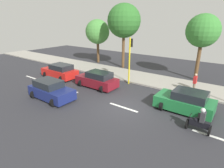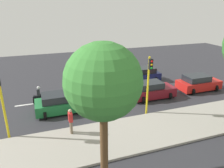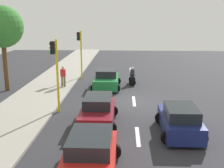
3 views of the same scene
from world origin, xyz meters
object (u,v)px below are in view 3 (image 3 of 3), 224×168
motorcycle (132,77)px  street_tree_north (2,27)px  car_dark_blue (180,121)px  car_maroon (98,111)px  car_green (107,80)px  pedestrian_near_signal (63,76)px  traffic_light_corner (80,48)px  traffic_light_midblock (55,66)px  car_red (90,157)px

motorcycle → street_tree_north: (10.08, 2.53, 4.35)m
car_dark_blue → car_maroon: same height
car_green → car_maroon: same height
car_maroon → pedestrian_near_signal: pedestrian_near_signal is taller
street_tree_north → car_maroon: bearing=138.9°
traffic_light_corner → traffic_light_midblock: same height
car_red → traffic_light_midblock: 7.99m
pedestrian_near_signal → street_tree_north: bearing=11.1°
car_red → street_tree_north: street_tree_north is taller
car_dark_blue → street_tree_north: street_tree_north is taller
car_green → street_tree_north: bearing=8.3°
car_green → traffic_light_corner: size_ratio=0.85×
car_dark_blue → motorcycle: motorcycle is taller
car_maroon → street_tree_north: (7.94, -6.92, 4.29)m
car_red → traffic_light_midblock: size_ratio=0.91×
car_maroon → car_green: bearing=-89.8°
car_maroon → traffic_light_corner: (2.71, -11.56, 2.22)m
car_green → traffic_light_corner: (2.68, -3.49, 2.22)m
car_dark_blue → car_red: (4.07, 4.01, 0.00)m
car_green → pedestrian_near_signal: (3.55, 0.29, 0.35)m
car_green → car_maroon: size_ratio=0.96×
traffic_light_corner → car_red: bearing=99.8°
traffic_light_midblock → street_tree_north: street_tree_north is taller
traffic_light_corner → street_tree_north: size_ratio=0.68×
street_tree_north → pedestrian_near_signal: bearing=-168.9°
traffic_light_corner → car_maroon: bearing=103.2°
car_maroon → motorcycle: motorcycle is taller
traffic_light_midblock → traffic_light_corner: bearing=-90.0°
car_maroon → pedestrian_near_signal: bearing=-65.3°
traffic_light_midblock → car_maroon: bearing=145.4°
motorcycle → pedestrian_near_signal: 5.97m
car_green → car_dark_blue: size_ratio=0.98×
car_green → car_dark_blue: (-4.28, 9.30, -0.00)m
car_maroon → traffic_light_corner: traffic_light_corner is taller
motorcycle → pedestrian_near_signal: bearing=16.4°
car_green → pedestrian_near_signal: bearing=4.7°
street_tree_north → traffic_light_corner: bearing=-138.4°
pedestrian_near_signal → motorcycle: bearing=-163.6°
car_maroon → pedestrian_near_signal: (3.57, -7.77, 0.35)m
car_red → street_tree_north: 15.24m
motorcycle → traffic_light_corner: size_ratio=0.34×
motorcycle → traffic_light_midblock: 9.29m
car_red → pedestrian_near_signal: pedestrian_near_signal is taller
pedestrian_near_signal → traffic_light_corner: traffic_light_corner is taller
car_dark_blue → car_red: size_ratio=0.95×
car_maroon → traffic_light_midblock: (2.71, -1.87, 2.22)m
traffic_light_midblock → pedestrian_near_signal: bearing=-81.7°
traffic_light_corner → street_tree_north: street_tree_north is taller
car_red → traffic_light_corner: bearing=-80.2°
car_red → motorcycle: (-1.95, -14.69, -0.07)m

